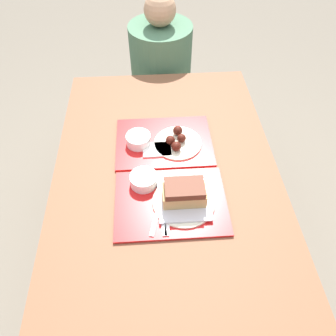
{
  "coord_description": "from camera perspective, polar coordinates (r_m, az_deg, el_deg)",
  "views": [
    {
      "loc": [
        -0.05,
        -0.88,
        1.81
      ],
      "look_at": [
        0.01,
        -0.02,
        0.82
      ],
      "focal_mm": 35.0,
      "sensor_mm": 36.0,
      "label": 1
    }
  ],
  "objects": [
    {
      "name": "tray_far",
      "position": [
        1.46,
        -0.51,
        4.57
      ],
      "size": [
        0.42,
        0.32,
        0.01
      ],
      "color": "red",
      "rests_on": "picnic_table"
    },
    {
      "name": "bowl_coleslaw_near",
      "position": [
        1.28,
        -4.28,
        -1.98
      ],
      "size": [
        0.11,
        0.11,
        0.05
      ],
      "color": "white",
      "rests_on": "tray_near"
    },
    {
      "name": "tray_near",
      "position": [
        1.25,
        0.48,
        -6.01
      ],
      "size": [
        0.42,
        0.32,
        0.01
      ],
      "color": "red",
      "rests_on": "picnic_table"
    },
    {
      "name": "bowl_coleslaw_far",
      "position": [
        1.44,
        -5.17,
        5.05
      ],
      "size": [
        0.11,
        0.11,
        0.05
      ],
      "color": "white",
      "rests_on": "tray_far"
    },
    {
      "name": "brisket_sandwich_plate",
      "position": [
        1.22,
        2.82,
        -4.89
      ],
      "size": [
        0.24,
        0.24,
        0.1
      ],
      "color": "beige",
      "rests_on": "tray_near"
    },
    {
      "name": "plastic_spoon_near",
      "position": [
        1.21,
        -2.05,
        -8.33
      ],
      "size": [
        0.06,
        0.17,
        0.0
      ],
      "color": "white",
      "rests_on": "tray_near"
    },
    {
      "name": "ground_plane",
      "position": [
        2.02,
        -0.21,
        -14.92
      ],
      "size": [
        12.0,
        12.0,
        0.0
      ],
      "primitive_type": "plane",
      "color": "#706656"
    },
    {
      "name": "picnic_table",
      "position": [
        1.44,
        -0.28,
        -3.08
      ],
      "size": [
        0.93,
        1.41,
        0.78
      ],
      "color": "brown",
      "rests_on": "ground_plane"
    },
    {
      "name": "wings_plate_far",
      "position": [
        1.44,
        1.61,
        4.72
      ],
      "size": [
        0.21,
        0.21,
        0.05
      ],
      "color": "beige",
      "rests_on": "tray_far"
    },
    {
      "name": "plastic_fork_near",
      "position": [
        1.21,
        -1.0,
        -8.28
      ],
      "size": [
        0.03,
        0.17,
        0.0
      ],
      "color": "white",
      "rests_on": "tray_near"
    },
    {
      "name": "person_seated_across",
      "position": [
        2.1,
        -1.25,
        18.27
      ],
      "size": [
        0.37,
        0.37,
        0.66
      ],
      "color": "#477051",
      "rests_on": "picnic_bench_far"
    },
    {
      "name": "condiment_packet",
      "position": [
        1.29,
        -0.93,
        -3.24
      ],
      "size": [
        0.04,
        0.03,
        0.01
      ],
      "color": "#A59E93",
      "rests_on": "tray_near"
    },
    {
      "name": "napkin_far",
      "position": [
        1.42,
        -1.93,
        3.23
      ],
      "size": [
        0.12,
        0.09,
        0.01
      ],
      "color": "white",
      "rests_on": "tray_far"
    },
    {
      "name": "picnic_bench_far",
      "position": [
        2.29,
        -1.75,
        10.97
      ],
      "size": [
        0.88,
        0.28,
        0.47
      ],
      "color": "brown",
      "rests_on": "ground_plane"
    },
    {
      "name": "plastic_knife_near",
      "position": [
        1.21,
        0.05,
        -8.22
      ],
      "size": [
        0.04,
        0.17,
        0.0
      ],
      "color": "white",
      "rests_on": "tray_near"
    }
  ]
}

